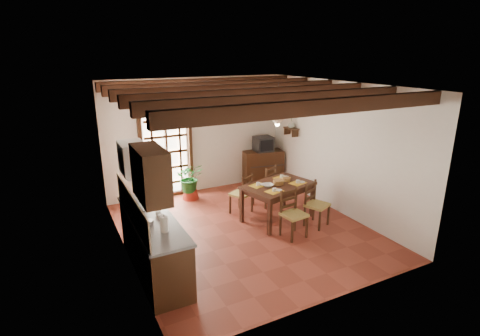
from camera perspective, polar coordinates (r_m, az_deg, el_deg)
ground_plane at (r=7.51m, az=0.72°, el=-9.33°), size 5.00×5.00×0.00m
room_shell at (r=6.88m, az=0.78°, el=4.29°), size 4.52×5.02×2.81m
ceiling_beams at (r=6.74m, az=0.81°, el=11.55°), size 4.50×4.34×0.20m
french_door at (r=8.96m, az=-11.17°, el=2.86°), size 1.26×0.11×2.32m
kitchen_counter at (r=6.18m, az=-13.09°, el=-11.12°), size 0.64×2.25×1.38m
upper_cabinet at (r=4.98m, az=-13.47°, el=-0.93°), size 0.35×0.80×0.70m
range_hood at (r=6.20m, az=-16.01°, el=1.34°), size 0.38×0.60×0.54m
counter_items at (r=6.05m, az=-13.62°, el=-6.69°), size 0.50×1.43×0.25m
dining_table at (r=7.73m, az=5.81°, el=-3.18°), size 1.61×1.25×0.77m
chair_near_left at (r=7.20m, az=8.11°, el=-8.22°), size 0.46×0.44×0.91m
chair_near_right at (r=7.71m, az=11.52°, el=-6.63°), size 0.54×0.53×0.90m
chair_far_left at (r=8.12m, az=0.24°, el=-5.03°), size 0.55×0.54×0.89m
chair_far_right at (r=8.57m, az=3.77°, el=-3.72°), size 0.56×0.55×0.94m
table_setting at (r=7.68m, az=5.84°, el=-2.16°), size 1.03×0.69×0.10m
table_bowl at (r=7.54m, az=4.25°, el=-2.64°), size 0.25×0.25×0.05m
sideboard at (r=9.93m, az=3.49°, el=0.16°), size 1.10×0.65×0.88m
crt_tv at (r=9.76m, az=3.58°, el=3.68°), size 0.47×0.44×0.39m
fuse_box at (r=9.74m, az=1.77°, el=7.78°), size 0.25×0.03×0.32m
plant_pot at (r=9.02m, az=-7.53°, el=-3.98°), size 0.40×0.40×0.24m
potted_plant at (r=8.87m, az=-7.64°, el=-1.21°), size 1.88×1.69×1.83m
wall_shelf at (r=9.38m, az=7.81°, el=5.76°), size 0.20×0.42×0.20m
shelf_vase at (r=9.35m, az=7.85°, el=6.60°), size 0.15×0.15×0.15m
shelf_flowers at (r=9.32m, az=7.90°, el=7.86°), size 0.14×0.14×0.36m
framed_picture at (r=9.33m, az=8.38°, el=9.05°), size 0.03×0.32×0.32m
pendant_lamp at (r=7.44m, az=5.72°, el=7.26°), size 0.36×0.36×0.84m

